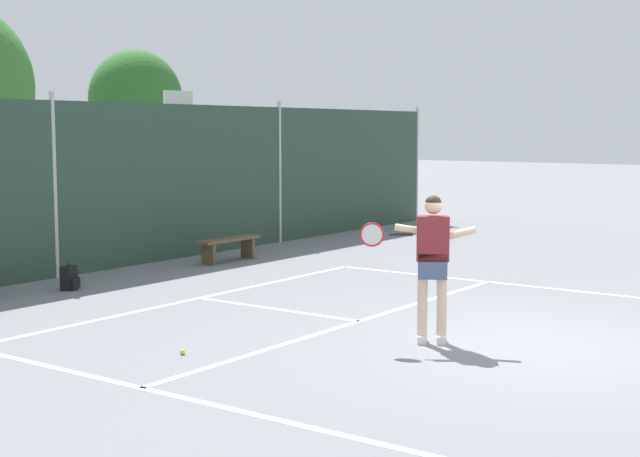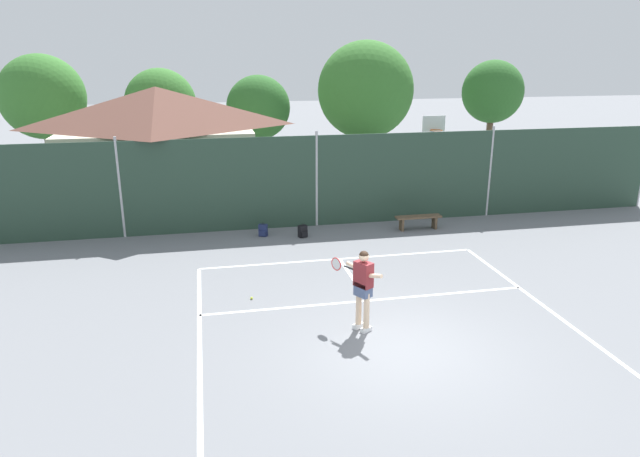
% 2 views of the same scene
% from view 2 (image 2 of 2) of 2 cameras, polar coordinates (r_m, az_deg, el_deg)
% --- Properties ---
extents(ground_plane, '(120.00, 120.00, 0.00)m').
position_cam_2_polar(ground_plane, '(12.24, 8.09, -11.86)').
color(ground_plane, slate).
extents(court_markings, '(8.30, 11.10, 0.01)m').
position_cam_2_polar(court_markings, '(12.77, 7.12, -10.48)').
color(court_markings, white).
rests_on(court_markings, ground).
extents(chainlink_fence, '(26.09, 0.09, 3.33)m').
position_cam_2_polar(chainlink_fence, '(19.87, -0.34, 4.73)').
color(chainlink_fence, '#284233').
rests_on(chainlink_fence, ground).
extents(basketball_hoop, '(0.90, 0.67, 3.55)m').
position_cam_2_polar(basketball_hoop, '(22.79, 11.08, 7.88)').
color(basketball_hoop, '#284CB2').
rests_on(basketball_hoop, ground).
extents(clubhouse_building, '(7.33, 5.36, 4.66)m').
position_cam_2_polar(clubhouse_building, '(22.70, -15.64, 7.78)').
color(clubhouse_building, beige).
rests_on(clubhouse_building, ground).
extents(treeline_backdrop, '(26.87, 4.57, 6.45)m').
position_cam_2_polar(treeline_backdrop, '(30.18, -3.60, 13.07)').
color(treeline_backdrop, brown).
rests_on(treeline_backdrop, ground).
extents(tennis_player, '(0.86, 1.22, 1.85)m').
position_cam_2_polar(tennis_player, '(12.48, 4.27, -5.45)').
color(tennis_player, silver).
rests_on(tennis_player, ground).
extents(tennis_ball, '(0.07, 0.07, 0.07)m').
position_cam_2_polar(tennis_ball, '(14.45, -6.83, -6.90)').
color(tennis_ball, '#CCE033').
rests_on(tennis_ball, ground).
extents(backpack_navy, '(0.32, 0.31, 0.46)m').
position_cam_2_polar(backpack_navy, '(19.13, -5.69, -0.20)').
color(backpack_navy, navy).
rests_on(backpack_navy, ground).
extents(backpack_black, '(0.33, 0.32, 0.46)m').
position_cam_2_polar(backpack_black, '(18.95, -1.72, -0.30)').
color(backpack_black, black).
rests_on(backpack_black, ground).
extents(courtside_bench, '(1.60, 0.36, 0.48)m').
position_cam_2_polar(courtside_bench, '(20.00, 9.76, 0.91)').
color(courtside_bench, brown).
rests_on(courtside_bench, ground).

